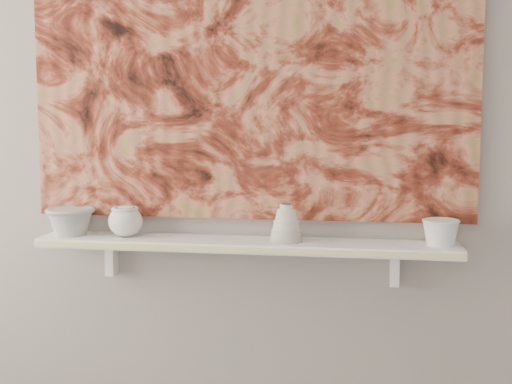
% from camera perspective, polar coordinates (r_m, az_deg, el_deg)
% --- Properties ---
extents(wall_back, '(3.60, 0.00, 3.60)m').
position_cam_1_polar(wall_back, '(2.42, -0.48, 6.38)').
color(wall_back, gray).
rests_on(wall_back, floor).
extents(shelf, '(1.40, 0.18, 0.03)m').
position_cam_1_polar(shelf, '(2.37, -0.85, -4.22)').
color(shelf, silver).
rests_on(shelf, wall_back).
extents(shelf_stripe, '(1.40, 0.01, 0.02)m').
position_cam_1_polar(shelf_stripe, '(2.28, -1.25, -4.66)').
color(shelf_stripe, beige).
rests_on(shelf_stripe, shelf).
extents(bracket_left, '(0.03, 0.06, 0.12)m').
position_cam_1_polar(bracket_left, '(2.57, -11.46, -5.18)').
color(bracket_left, silver).
rests_on(bracket_left, wall_back).
extents(bracket_right, '(0.03, 0.06, 0.12)m').
position_cam_1_polar(bracket_right, '(2.41, 11.03, -5.95)').
color(bracket_right, silver).
rests_on(bracket_right, wall_back).
extents(painting, '(1.50, 0.02, 1.10)m').
position_cam_1_polar(painting, '(2.41, -0.54, 10.90)').
color(painting, maroon).
rests_on(painting, wall_back).
extents(house_motif, '(0.09, 0.00, 0.08)m').
position_cam_1_polar(house_motif, '(2.36, 10.26, 3.41)').
color(house_motif, black).
rests_on(house_motif, painting).
extents(bowl_grey, '(0.21, 0.21, 0.10)m').
position_cam_1_polar(bowl_grey, '(2.53, -14.63, -2.26)').
color(bowl_grey, '#989896').
rests_on(bowl_grey, shelf).
extents(cup_cream, '(0.14, 0.14, 0.11)m').
position_cam_1_polar(cup_cream, '(2.46, -10.41, -2.32)').
color(cup_cream, beige).
rests_on(cup_cream, shelf).
extents(bell_vessel, '(0.12, 0.12, 0.12)m').
position_cam_1_polar(bell_vessel, '(2.33, 2.43, -2.47)').
color(bell_vessel, beige).
rests_on(bell_vessel, shelf).
extents(bowl_white, '(0.12, 0.12, 0.09)m').
position_cam_1_polar(bowl_white, '(2.33, 14.56, -3.15)').
color(bowl_white, silver).
rests_on(bowl_white, shelf).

